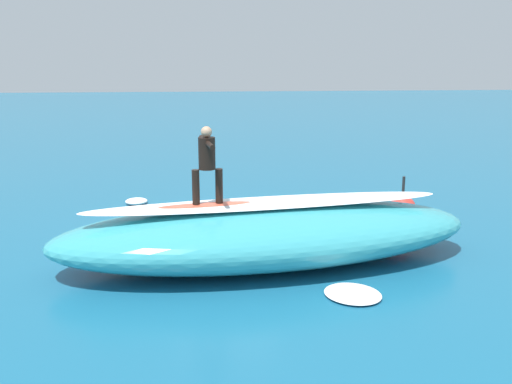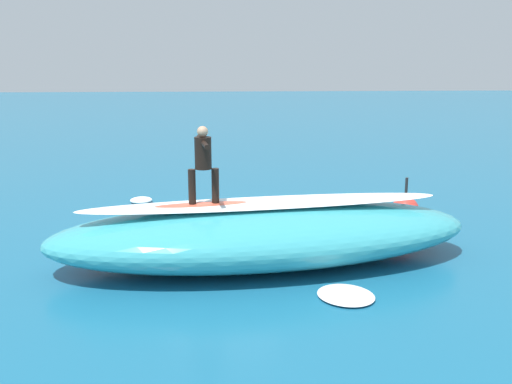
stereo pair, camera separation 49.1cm
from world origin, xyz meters
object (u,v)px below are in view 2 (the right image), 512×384
Objects in this scene: surfboard_riding at (204,205)px; buoy_marker at (405,210)px; surfboard_paddling at (293,211)px; surfer_riding at (203,159)px; surfer_paddling at (290,205)px.

buoy_marker is (-5.14, -2.85, -0.95)m from surfboard_riding.
buoy_marker is at bearing 5.71° from surfboard_paddling.
surfer_riding reaches higher than buoy_marker.
surfer_paddling is at bearing -126.23° from surfboard_riding.
surfer_riding is at bearing 89.17° from surfboard_riding.
surfboard_riding reaches higher than surfer_paddling.
buoy_marker is at bearing -158.97° from surfer_riding.
buoy_marker reaches higher than surfboard_paddling.
surfboard_paddling is at bearing -0.00° from surfer_paddling.
surfboard_paddling is 3.08m from buoy_marker.
surfer_riding reaches higher than surfboard_riding.
surfer_riding is 6.18m from buoy_marker.
buoy_marker reaches higher than surfer_paddling.
surfboard_paddling is 0.21m from surfer_paddling.
surfboard_riding reaches higher than buoy_marker.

